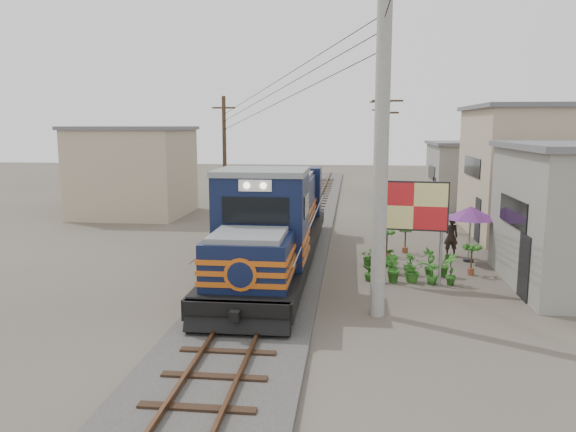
# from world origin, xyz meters

# --- Properties ---
(ground) EXTENTS (120.00, 120.00, 0.00)m
(ground) POSITION_xyz_m (0.00, 0.00, 0.00)
(ground) COLOR #473F35
(ground) RESTS_ON ground
(ballast) EXTENTS (3.60, 70.00, 0.16)m
(ballast) POSITION_xyz_m (0.00, 10.00, 0.08)
(ballast) COLOR #595651
(ballast) RESTS_ON ground
(track) EXTENTS (1.15, 70.00, 0.12)m
(track) POSITION_xyz_m (0.00, 10.00, 0.26)
(track) COLOR #51331E
(track) RESTS_ON ground
(locomotive) EXTENTS (2.80, 15.25, 3.78)m
(locomotive) POSITION_xyz_m (0.00, 4.67, 1.67)
(locomotive) COLOR black
(locomotive) RESTS_ON ground
(utility_pole_main) EXTENTS (0.40, 0.40, 10.00)m
(utility_pole_main) POSITION_xyz_m (3.50, -0.50, 5.00)
(utility_pole_main) COLOR #9E9B93
(utility_pole_main) RESTS_ON ground
(wooden_pole_mid) EXTENTS (1.60, 0.24, 7.00)m
(wooden_pole_mid) POSITION_xyz_m (4.50, 14.00, 3.68)
(wooden_pole_mid) COLOR #4C3826
(wooden_pole_mid) RESTS_ON ground
(wooden_pole_far) EXTENTS (1.60, 0.24, 7.50)m
(wooden_pole_far) POSITION_xyz_m (4.80, 28.00, 3.93)
(wooden_pole_far) COLOR #4C3826
(wooden_pole_far) RESTS_ON ground
(wooden_pole_left) EXTENTS (1.60, 0.24, 7.00)m
(wooden_pole_left) POSITION_xyz_m (-5.00, 18.00, 3.68)
(wooden_pole_left) COLOR #4C3826
(wooden_pole_left) RESTS_ON ground
(power_lines) EXTENTS (9.65, 19.00, 3.30)m
(power_lines) POSITION_xyz_m (-0.14, 8.49, 7.56)
(power_lines) COLOR black
(power_lines) RESTS_ON ground
(shophouse_mid) EXTENTS (8.40, 7.35, 6.20)m
(shophouse_mid) POSITION_xyz_m (12.50, 12.00, 3.11)
(shophouse_mid) COLOR tan
(shophouse_mid) RESTS_ON ground
(shophouse_back) EXTENTS (6.30, 6.30, 4.20)m
(shophouse_back) POSITION_xyz_m (11.00, 22.00, 2.11)
(shophouse_back) COLOR gray
(shophouse_back) RESTS_ON ground
(shophouse_left) EXTENTS (6.30, 6.30, 5.20)m
(shophouse_left) POSITION_xyz_m (-10.00, 16.00, 2.61)
(shophouse_left) COLOR tan
(shophouse_left) RESTS_ON ground
(billboard) EXTENTS (2.24, 0.39, 3.46)m
(billboard) POSITION_xyz_m (4.76, 2.74, 2.56)
(billboard) COLOR #99999E
(billboard) RESTS_ON ground
(market_umbrella) EXTENTS (2.11, 2.11, 2.18)m
(market_umbrella) POSITION_xyz_m (7.32, 6.24, 1.91)
(market_umbrella) COLOR black
(market_umbrella) RESTS_ON ground
(vendor) EXTENTS (0.63, 0.45, 1.61)m
(vendor) POSITION_xyz_m (6.78, 7.14, 0.81)
(vendor) COLOR black
(vendor) RESTS_ON ground
(plant_nursery) EXTENTS (3.23, 3.02, 1.09)m
(plant_nursery) POSITION_xyz_m (4.70, 3.64, 0.42)
(plant_nursery) COLOR #2A651C
(plant_nursery) RESTS_ON ground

